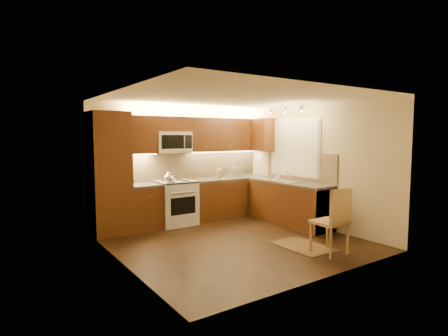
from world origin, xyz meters
TOP-DOWN VIEW (x-y plane):
  - floor at (0.00, 0.00)m, footprint 4.00×4.00m
  - ceiling at (0.00, 0.00)m, footprint 4.00×4.00m
  - wall_back at (0.00, 2.00)m, footprint 4.00×0.01m
  - wall_front at (0.00, -2.00)m, footprint 4.00×0.01m
  - wall_left at (-2.00, 0.00)m, footprint 0.01×4.00m
  - wall_right at (2.00, 0.00)m, footprint 0.01×4.00m
  - pantry at (-1.65, 1.70)m, footprint 0.70×0.60m
  - base_cab_back_left at (-0.99, 1.70)m, footprint 0.62×0.60m
  - counter_back_left at (-0.99, 1.70)m, footprint 0.62×0.60m
  - base_cab_back_right at (1.04, 1.70)m, footprint 1.92×0.60m
  - counter_back_right at (1.04, 1.70)m, footprint 1.92×0.60m
  - base_cab_right at (1.70, 0.40)m, footprint 0.60×2.00m
  - counter_right at (1.70, 0.40)m, footprint 0.60×2.00m
  - dishwasher at (1.70, -0.30)m, footprint 0.58×0.60m
  - backsplash_back at (0.35, 1.99)m, footprint 3.30×0.02m
  - backsplash_right at (1.99, 0.40)m, footprint 0.02×2.00m
  - upper_cab_back_left at (-0.99, 1.82)m, footprint 0.62×0.35m
  - upper_cab_back_right at (1.04, 1.82)m, footprint 1.92×0.35m
  - upper_cab_bridge at (-0.30, 1.82)m, footprint 0.76×0.35m
  - upper_cab_right_corner at (1.82, 1.40)m, footprint 0.35×0.50m
  - stove at (-0.30, 1.68)m, footprint 0.76×0.65m
  - microwave at (-0.30, 1.81)m, footprint 0.76×0.38m
  - window_frame at (1.99, 0.55)m, footprint 0.03×1.44m
  - window_blinds at (1.97, 0.55)m, footprint 0.02×1.36m
  - sink at (1.70, 0.55)m, footprint 0.52×0.86m
  - faucet at (1.88, 0.55)m, footprint 0.20×0.04m
  - track_light_bar at (1.55, 0.40)m, footprint 0.04×1.20m
  - kettle at (-0.56, 1.47)m, footprint 0.26×0.26m
  - toaster_oven at (1.27, 1.79)m, footprint 0.43×0.36m
  - knife_block at (0.81, 1.71)m, footprint 0.14×0.17m
  - spice_jar_a at (0.14, 1.81)m, footprint 0.05×0.05m
  - spice_jar_b at (0.25, 1.88)m, footprint 0.05×0.05m
  - spice_jar_c at (0.14, 1.94)m, footprint 0.05×0.05m
  - spice_jar_d at (0.14, 1.85)m, footprint 0.06×0.06m
  - soap_bottle at (1.82, 0.88)m, footprint 0.10×0.10m
  - rug at (0.77, -0.90)m, footprint 0.64×0.96m
  - dining_chair at (0.86, -1.36)m, footprint 0.47×0.47m

SIDE VIEW (x-z plane):
  - floor at x=0.00m, z-range -0.01..0.01m
  - rug at x=0.77m, z-range 0.00..0.01m
  - base_cab_back_left at x=-0.99m, z-range 0.00..0.86m
  - base_cab_back_right at x=1.04m, z-range 0.00..0.86m
  - base_cab_right at x=1.70m, z-range 0.00..0.86m
  - dishwasher at x=1.70m, z-range 0.01..0.85m
  - stove at x=-0.30m, z-range 0.00..0.92m
  - dining_chair at x=0.86m, z-range 0.00..1.05m
  - counter_back_left at x=-0.99m, z-range 0.86..0.90m
  - counter_back_right at x=1.04m, z-range 0.86..0.90m
  - counter_right at x=1.70m, z-range 0.86..0.90m
  - spice_jar_d at x=0.14m, z-range 0.90..0.98m
  - spice_jar_c at x=0.14m, z-range 0.90..0.99m
  - spice_jar_b at x=0.25m, z-range 0.90..0.99m
  - spice_jar_a at x=0.14m, z-range 0.90..1.00m
  - sink at x=1.70m, z-range 0.90..1.05m
  - soap_bottle at x=1.82m, z-range 0.90..1.07m
  - knife_block at x=0.81m, z-range 0.90..1.10m
  - toaster_oven at x=1.27m, z-range 0.90..1.13m
  - kettle at x=-0.56m, z-range 0.92..1.16m
  - faucet at x=1.88m, z-range 0.90..1.20m
  - pantry at x=-1.65m, z-range 0.00..2.30m
  - backsplash_back at x=0.35m, z-range 0.90..1.50m
  - backsplash_right at x=1.99m, z-range 0.90..1.50m
  - wall_back at x=0.00m, z-range 0.00..2.50m
  - wall_front at x=0.00m, z-range 0.00..2.50m
  - wall_left at x=-2.00m, z-range 0.00..2.50m
  - wall_right at x=2.00m, z-range 0.00..2.50m
  - window_frame at x=1.99m, z-range 0.98..2.22m
  - window_blinds at x=1.97m, z-range 1.02..2.18m
  - microwave at x=-0.30m, z-range 1.50..1.94m
  - upper_cab_back_left at x=-0.99m, z-range 1.50..2.25m
  - upper_cab_back_right at x=1.04m, z-range 1.50..2.25m
  - upper_cab_right_corner at x=1.82m, z-range 1.50..2.25m
  - upper_cab_bridge at x=-0.30m, z-range 1.94..2.25m
  - track_light_bar at x=1.55m, z-range 2.44..2.48m
  - ceiling at x=0.00m, z-range 2.50..2.50m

